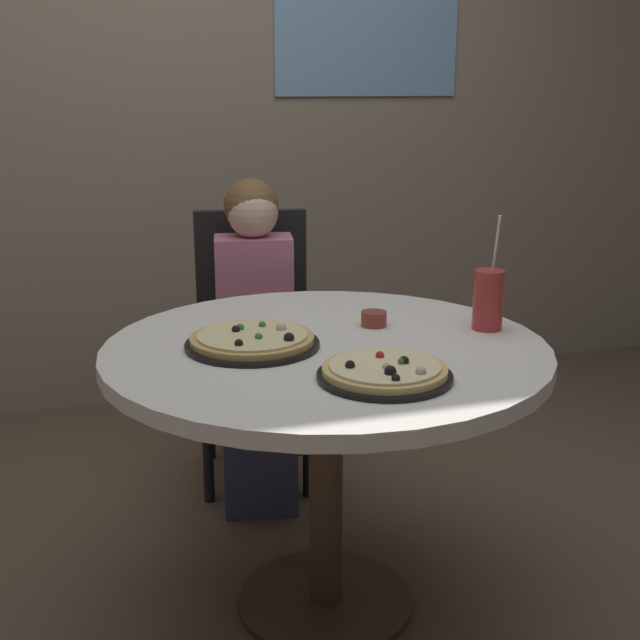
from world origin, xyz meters
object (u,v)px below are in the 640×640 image
chair_wooden (253,330)px  diner_child (257,359)px  pizza_veggie (253,341)px  sauce_bowl (374,319)px  dining_table (326,385)px  soda_cup (488,299)px  pizza_cheese (385,372)px

chair_wooden → diner_child: size_ratio=0.88×
pizza_veggie → sauce_bowl: 0.36m
dining_table → soda_cup: (0.45, 0.00, 0.19)m
diner_child → chair_wooden: bearing=80.1°
pizza_veggie → sauce_bowl: (0.36, 0.08, 0.00)m
soda_cup → sauce_bowl: size_ratio=4.39×
dining_table → pizza_cheese: pizza_cheese is taller
sauce_bowl → diner_child: bearing=107.5°
pizza_veggie → soda_cup: (0.63, -0.03, 0.06)m
diner_child → dining_table: bearing=-88.9°
pizza_cheese → chair_wooden: bearing=91.4°
pizza_cheese → soda_cup: bearing=35.1°
diner_child → pizza_veggie: bearing=-103.7°
diner_child → pizza_veggie: diner_child is taller
diner_child → soda_cup: 0.92m
chair_wooden → diner_child: (-0.03, -0.18, -0.05)m
chair_wooden → pizza_veggie: chair_wooden is taller
sauce_bowl → pizza_veggie: bearing=-166.8°
chair_wooden → sauce_bowl: bearing=-78.6°
pizza_veggie → sauce_bowl: size_ratio=4.80×
pizza_veggie → pizza_cheese: bearing=-54.6°
pizza_cheese → pizza_veggie: bearing=125.4°
dining_table → sauce_bowl: 0.25m
dining_table → chair_wooden: 0.90m
pizza_veggie → chair_wooden: bearing=77.1°
pizza_veggie → sauce_bowl: bearing=13.2°
sauce_bowl → chair_wooden: bearing=101.4°
pizza_cheese → soda_cup: (0.41, 0.29, 0.06)m
diner_child → soda_cup: (0.47, -0.71, 0.35)m
dining_table → soda_cup: soda_cup is taller
chair_wooden → sauce_bowl: size_ratio=13.57×
pizza_veggie → soda_cup: soda_cup is taller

